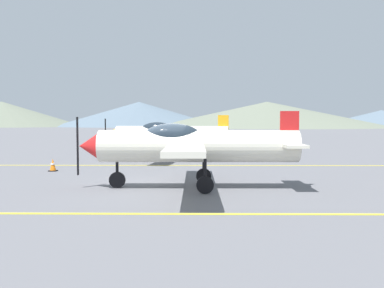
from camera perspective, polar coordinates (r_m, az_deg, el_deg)
The scene contains 10 objects.
ground_plane at distance 15.31m, azimuth -5.19°, elevation -5.74°, with size 400.00×400.00×0.00m, color slate.
apron_line_near at distance 10.92m, azimuth -7.64°, elevation -9.37°, with size 80.00×0.16×0.01m, color yellow.
apron_line_far at distance 22.28m, azimuth -3.33°, elevation -2.92°, with size 80.00×0.16×0.01m, color yellow.
airplane_near at distance 14.68m, azimuth -0.29°, elevation -0.13°, with size 7.79×8.99×2.71m.
airplane_mid at distance 25.88m, azimuth -3.42°, elevation 1.30°, with size 7.90×9.06×2.71m.
traffic_cone_side at distance 20.80m, azimuth -18.35°, elevation -2.73°, with size 0.36×0.36×0.59m.
hill_left at distance 187.14m, azimuth -24.37°, elevation 3.72°, with size 64.95×64.95×10.09m, color slate.
hill_centerleft at distance 175.92m, azimuth -7.17°, elevation 4.04°, with size 69.29×69.29×10.14m, color slate.
hill_centerright at distance 161.60m, azimuth 10.15°, elevation 3.98°, with size 88.31×88.31×9.51m, color slate.
hill_right at distance 185.40m, azimuth 24.28°, elevation 3.19°, with size 51.31×51.31×6.60m, color slate.
Camera 1 is at (1.56, -15.05, 2.37)m, focal length 39.33 mm.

